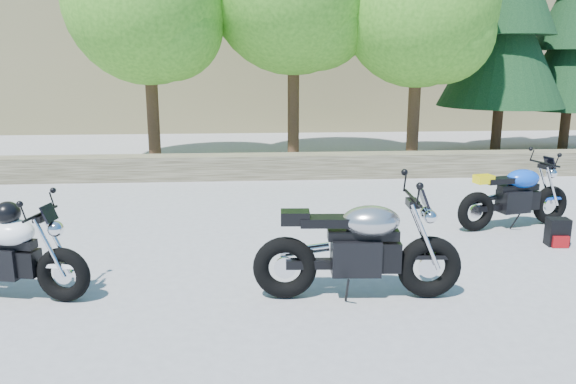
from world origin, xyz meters
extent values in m
plane|color=gray|center=(0.00, 0.00, 0.00)|extent=(90.00, 90.00, 0.00)
cube|color=#443F2D|center=(0.00, 5.50, 0.25)|extent=(22.00, 0.55, 0.50)
cylinder|color=#382314|center=(-2.50, 7.20, 1.51)|extent=(0.28, 0.28, 3.02)
sphere|color=#347E1C|center=(-2.00, 6.90, 3.13)|extent=(2.38, 2.38, 2.38)
cylinder|color=#382314|center=(0.80, 7.60, 1.68)|extent=(0.28, 0.28, 3.36)
sphere|color=#347E1C|center=(1.30, 7.30, 3.48)|extent=(2.64, 2.64, 2.64)
cylinder|color=#382314|center=(3.60, 7.00, 1.46)|extent=(0.28, 0.28, 2.91)
sphere|color=#347E1C|center=(3.60, 7.00, 3.64)|extent=(3.54, 3.54, 3.54)
sphere|color=#347E1C|center=(4.10, 6.70, 3.02)|extent=(2.29, 2.29, 2.29)
cylinder|color=#382314|center=(6.20, 8.20, 1.08)|extent=(0.26, 0.26, 2.16)
cone|color=black|center=(6.20, 8.20, 2.88)|extent=(3.17, 3.17, 3.24)
cylinder|color=#382314|center=(8.40, 8.80, 0.96)|extent=(0.26, 0.26, 1.92)
cone|color=black|center=(8.40, 8.80, 2.56)|extent=(2.82, 2.82, 2.88)
torus|color=black|center=(1.54, -0.71, 0.33)|extent=(0.67, 0.20, 0.66)
torus|color=black|center=(0.05, -0.62, 0.33)|extent=(0.67, 0.20, 0.66)
cylinder|color=silver|center=(1.54, -0.71, 0.33)|extent=(0.23, 0.05, 0.23)
cylinder|color=silver|center=(0.05, -0.62, 0.33)|extent=(0.23, 0.05, 0.23)
cube|color=black|center=(0.78, -0.66, 0.46)|extent=(0.51, 0.34, 0.37)
cube|color=black|center=(0.85, -0.67, 0.68)|extent=(0.73, 0.21, 0.10)
ellipsoid|color=#A5A5A9|center=(0.92, -0.67, 0.83)|extent=(0.62, 0.44, 0.32)
cube|color=black|center=(0.47, -0.65, 0.83)|extent=(0.53, 0.26, 0.09)
cube|color=black|center=(0.16, -0.63, 0.87)|extent=(0.30, 0.22, 0.13)
cylinder|color=black|center=(1.34, -0.70, 1.07)|extent=(0.07, 0.68, 0.03)
sphere|color=silver|center=(1.50, -0.71, 0.89)|extent=(0.19, 0.19, 0.19)
torus|color=black|center=(-2.20, -0.55, 0.29)|extent=(0.59, 0.26, 0.58)
cylinder|color=silver|center=(-2.20, -0.55, 0.29)|extent=(0.20, 0.08, 0.20)
cube|color=black|center=(-2.85, -0.41, 0.40)|extent=(0.48, 0.35, 0.32)
cube|color=black|center=(-2.79, -0.42, 0.59)|extent=(0.65, 0.27, 0.09)
ellipsoid|color=white|center=(-2.73, -0.43, 0.72)|extent=(0.58, 0.45, 0.27)
cylinder|color=black|center=(-2.38, -0.51, 0.93)|extent=(0.15, 0.59, 0.03)
sphere|color=silver|center=(-2.24, -0.54, 0.77)|extent=(0.16, 0.16, 0.16)
ellipsoid|color=black|center=(-2.73, -0.43, 0.92)|extent=(0.30, 0.31, 0.24)
torus|color=black|center=(4.22, 1.83, 0.29)|extent=(0.60, 0.27, 0.58)
torus|color=black|center=(2.95, 1.53, 0.29)|extent=(0.60, 0.27, 0.58)
cylinder|color=silver|center=(4.22, 1.83, 0.29)|extent=(0.20, 0.08, 0.20)
cylinder|color=silver|center=(2.95, 1.53, 0.29)|extent=(0.20, 0.08, 0.20)
cube|color=black|center=(3.57, 1.68, 0.40)|extent=(0.49, 0.36, 0.33)
cube|color=black|center=(3.63, 1.69, 0.60)|extent=(0.65, 0.29, 0.09)
ellipsoid|color=blue|center=(3.69, 1.71, 0.73)|extent=(0.59, 0.46, 0.28)
cube|color=black|center=(3.30, 1.61, 0.73)|extent=(0.49, 0.30, 0.08)
cube|color=yellow|center=(3.04, 1.55, 0.76)|extent=(0.29, 0.23, 0.12)
cylinder|color=black|center=(4.05, 1.79, 0.93)|extent=(0.16, 0.59, 0.03)
sphere|color=silver|center=(4.19, 1.82, 0.78)|extent=(0.16, 0.16, 0.16)
cube|color=black|center=(3.79, 0.82, 0.19)|extent=(0.29, 0.22, 0.37)
cube|color=maroon|center=(3.78, 0.70, 0.08)|extent=(0.22, 0.06, 0.16)
camera|label=1|loc=(-0.30, -6.05, 2.41)|focal=35.00mm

